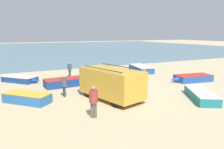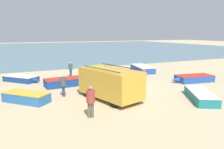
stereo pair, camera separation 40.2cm
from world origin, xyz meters
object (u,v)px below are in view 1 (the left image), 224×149
at_px(fishing_rowboat_0, 68,82).
at_px(fishing_rowboat_4, 21,79).
at_px(fishing_rowboat_3, 200,94).
at_px(fisherman_3, 70,68).
at_px(fishing_rowboat_1, 121,78).
at_px(fisherman_0, 64,84).
at_px(fisherman_1, 94,99).
at_px(fishing_rowboat_6, 192,78).
at_px(fisherman_2, 144,77).
at_px(fishing_rowboat_2, 25,98).
at_px(fishing_rowboat_5, 140,68).
at_px(parked_van, 111,83).

bearing_deg(fishing_rowboat_0, fishing_rowboat_4, 132.56).
distance_m(fishing_rowboat_3, fisherman_3, 13.06).
distance_m(fishing_rowboat_1, fishing_rowboat_4, 9.53).
relative_size(fisherman_0, fisherman_1, 0.90).
relative_size(fishing_rowboat_4, fisherman_0, 2.22).
xyz_separation_m(fishing_rowboat_6, fisherman_2, (-5.74, -0.36, 0.66)).
bearing_deg(fishing_rowboat_0, fishing_rowboat_2, -141.75).
bearing_deg(fishing_rowboat_3, fishing_rowboat_1, 45.15).
relative_size(fishing_rowboat_4, fisherman_2, 2.19).
bearing_deg(fisherman_0, fishing_rowboat_1, -159.91).
xyz_separation_m(fishing_rowboat_5, fisherman_0, (-10.92, -6.68, 0.62)).
relative_size(parked_van, fishing_rowboat_0, 1.15).
bearing_deg(fisherman_2, fisherman_3, 111.87).
height_order(fishing_rowboat_4, fisherman_3, fisherman_3).
distance_m(parked_van, fishing_rowboat_3, 6.35).
xyz_separation_m(fishing_rowboat_3, fisherman_2, (-2.02, 4.02, 0.67)).
height_order(parked_van, fishing_rowboat_4, parked_van).
bearing_deg(fishing_rowboat_1, fisherman_0, 113.01).
distance_m(parked_van, fisherman_2, 3.93).
bearing_deg(fisherman_3, fishing_rowboat_1, -172.82).
distance_m(fishing_rowboat_6, fisherman_2, 5.79).
bearing_deg(fisherman_1, fisherman_0, -152.61).
bearing_deg(fishing_rowboat_5, parked_van, 148.07).
bearing_deg(fishing_rowboat_3, fisherman_3, 58.29).
bearing_deg(fisherman_1, fishing_rowboat_5, 159.09).
bearing_deg(fishing_rowboat_3, fishing_rowboat_4, 73.96).
bearing_deg(fisherman_0, fisherman_1, 89.62).
relative_size(fishing_rowboat_6, fisherman_2, 2.64).
distance_m(fishing_rowboat_5, fisherman_1, 15.45).
relative_size(parked_van, fishing_rowboat_2, 1.53).
height_order(fishing_rowboat_3, fisherman_2, fisherman_2).
bearing_deg(fishing_rowboat_0, parked_van, -75.50).
relative_size(fishing_rowboat_2, fishing_rowboat_3, 0.76).
bearing_deg(fishing_rowboat_2, fisherman_3, -79.15).
bearing_deg(parked_van, fishing_rowboat_3, -130.74).
relative_size(fishing_rowboat_5, fisherman_3, 3.25).
bearing_deg(fisherman_2, fisherman_0, 166.75).
relative_size(fishing_rowboat_0, fisherman_2, 2.75).
xyz_separation_m(parked_van, fishing_rowboat_0, (-1.71, 5.20, -0.83)).
relative_size(fishing_rowboat_3, fishing_rowboat_4, 1.25).
bearing_deg(fishing_rowboat_2, fishing_rowboat_3, -155.83).
relative_size(fishing_rowboat_2, fisherman_1, 1.89).
distance_m(fishing_rowboat_4, fisherman_2, 11.57).
relative_size(fishing_rowboat_2, fisherman_0, 2.11).
xyz_separation_m(fisherman_2, fisherman_3, (-4.22, 7.43, -0.02)).
xyz_separation_m(fishing_rowboat_1, fisherman_3, (-4.10, 3.70, 0.70)).
relative_size(fishing_rowboat_1, fisherman_1, 3.13).
xyz_separation_m(fishing_rowboat_1, fishing_rowboat_2, (-9.02, -3.27, 0.07)).
height_order(fishing_rowboat_2, fishing_rowboat_3, fishing_rowboat_2).
height_order(fishing_rowboat_2, fisherman_1, fisherman_1).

